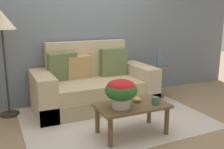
{
  "coord_description": "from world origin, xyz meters",
  "views": [
    {
      "loc": [
        -1.54,
        -3.26,
        1.51
      ],
      "look_at": [
        -0.04,
        -0.01,
        0.67
      ],
      "focal_mm": 41.64,
      "sensor_mm": 36.0,
      "label": 1
    }
  ],
  "objects_px": {
    "couch": "(93,87)",
    "potted_plant": "(121,90)",
    "side_table": "(158,76)",
    "coffee_mug": "(156,101)",
    "snack_bowl": "(137,99)",
    "table_vase": "(159,61)",
    "coffee_table": "(132,110)",
    "floor_lamp": "(1,26)"
  },
  "relations": [
    {
      "from": "potted_plant",
      "to": "side_table",
      "type": "bearing_deg",
      "value": 41.45
    },
    {
      "from": "couch",
      "to": "potted_plant",
      "type": "relative_size",
      "value": 4.96
    },
    {
      "from": "side_table",
      "to": "coffee_mug",
      "type": "distance_m",
      "value": 1.54
    },
    {
      "from": "couch",
      "to": "coffee_mug",
      "type": "distance_m",
      "value": 1.35
    },
    {
      "from": "side_table",
      "to": "floor_lamp",
      "type": "relative_size",
      "value": 0.37
    },
    {
      "from": "snack_bowl",
      "to": "side_table",
      "type": "bearing_deg",
      "value": 45.52
    },
    {
      "from": "coffee_mug",
      "to": "snack_bowl",
      "type": "relative_size",
      "value": 1.16
    },
    {
      "from": "coffee_table",
      "to": "potted_plant",
      "type": "relative_size",
      "value": 2.31
    },
    {
      "from": "couch",
      "to": "snack_bowl",
      "type": "bearing_deg",
      "value": -80.87
    },
    {
      "from": "couch",
      "to": "table_vase",
      "type": "relative_size",
      "value": 7.12
    },
    {
      "from": "side_table",
      "to": "snack_bowl",
      "type": "bearing_deg",
      "value": -134.48
    },
    {
      "from": "side_table",
      "to": "potted_plant",
      "type": "height_order",
      "value": "potted_plant"
    },
    {
      "from": "side_table",
      "to": "table_vase",
      "type": "distance_m",
      "value": 0.29
    },
    {
      "from": "couch",
      "to": "snack_bowl",
      "type": "height_order",
      "value": "couch"
    },
    {
      "from": "floor_lamp",
      "to": "coffee_mug",
      "type": "distance_m",
      "value": 2.38
    },
    {
      "from": "potted_plant",
      "to": "snack_bowl",
      "type": "distance_m",
      "value": 0.36
    },
    {
      "from": "coffee_table",
      "to": "side_table",
      "type": "distance_m",
      "value": 1.63
    },
    {
      "from": "coffee_table",
      "to": "coffee_mug",
      "type": "height_order",
      "value": "coffee_mug"
    },
    {
      "from": "side_table",
      "to": "potted_plant",
      "type": "xyz_separation_m",
      "value": [
        -1.34,
        -1.19,
        0.22
      ]
    },
    {
      "from": "snack_bowl",
      "to": "coffee_mug",
      "type": "bearing_deg",
      "value": -47.6
    },
    {
      "from": "coffee_table",
      "to": "floor_lamp",
      "type": "xyz_separation_m",
      "value": [
        -1.38,
        1.34,
        1.01
      ]
    },
    {
      "from": "floor_lamp",
      "to": "coffee_table",
      "type": "bearing_deg",
      "value": -44.18
    },
    {
      "from": "potted_plant",
      "to": "snack_bowl",
      "type": "bearing_deg",
      "value": 21.01
    },
    {
      "from": "side_table",
      "to": "snack_bowl",
      "type": "height_order",
      "value": "side_table"
    },
    {
      "from": "coffee_mug",
      "to": "snack_bowl",
      "type": "xyz_separation_m",
      "value": [
        -0.16,
        0.18,
        -0.01
      ]
    },
    {
      "from": "snack_bowl",
      "to": "table_vase",
      "type": "bearing_deg",
      "value": 44.64
    },
    {
      "from": "floor_lamp",
      "to": "couch",
      "type": "bearing_deg",
      "value": -6.95
    },
    {
      "from": "coffee_mug",
      "to": "couch",
      "type": "bearing_deg",
      "value": 104.86
    },
    {
      "from": "floor_lamp",
      "to": "potted_plant",
      "type": "xyz_separation_m",
      "value": [
        1.2,
        -1.39,
        -0.72
      ]
    },
    {
      "from": "coffee_table",
      "to": "floor_lamp",
      "type": "distance_m",
      "value": 2.18
    },
    {
      "from": "couch",
      "to": "potted_plant",
      "type": "height_order",
      "value": "couch"
    },
    {
      "from": "coffee_table",
      "to": "potted_plant",
      "type": "bearing_deg",
      "value": -166.41
    },
    {
      "from": "couch",
      "to": "floor_lamp",
      "type": "height_order",
      "value": "floor_lamp"
    },
    {
      "from": "side_table",
      "to": "table_vase",
      "type": "xyz_separation_m",
      "value": [
        0.02,
        -0.01,
        0.29
      ]
    },
    {
      "from": "coffee_table",
      "to": "coffee_mug",
      "type": "distance_m",
      "value": 0.32
    },
    {
      "from": "coffee_table",
      "to": "potted_plant",
      "type": "height_order",
      "value": "potted_plant"
    },
    {
      "from": "table_vase",
      "to": "couch",
      "type": "bearing_deg",
      "value": 177.53
    },
    {
      "from": "snack_bowl",
      "to": "potted_plant",
      "type": "bearing_deg",
      "value": -158.99
    },
    {
      "from": "potted_plant",
      "to": "snack_bowl",
      "type": "relative_size",
      "value": 3.3
    },
    {
      "from": "coffee_table",
      "to": "snack_bowl",
      "type": "bearing_deg",
      "value": 31.88
    },
    {
      "from": "coffee_table",
      "to": "table_vase",
      "type": "height_order",
      "value": "table_vase"
    },
    {
      "from": "floor_lamp",
      "to": "table_vase",
      "type": "relative_size",
      "value": 5.74
    }
  ]
}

